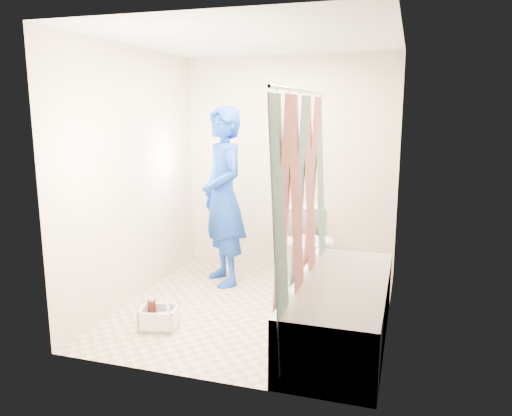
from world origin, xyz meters
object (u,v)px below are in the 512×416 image
(bathtub, at_px, (341,309))
(plumber, at_px, (223,197))
(cleaning_caddy, at_px, (160,319))
(toilet, at_px, (308,244))

(bathtub, bearing_deg, plumber, 143.70)
(cleaning_caddy, bearing_deg, bathtub, -3.66)
(bathtub, relative_size, toilet, 2.26)
(bathtub, height_order, cleaning_caddy, bathtub)
(plumber, xyz_separation_m, cleaning_caddy, (-0.11, -1.24, -0.84))
(bathtub, distance_m, cleaning_caddy, 1.51)
(bathtub, bearing_deg, toilet, 111.50)
(toilet, height_order, plumber, plumber)
(toilet, bearing_deg, cleaning_caddy, -138.30)
(plumber, height_order, cleaning_caddy, plumber)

